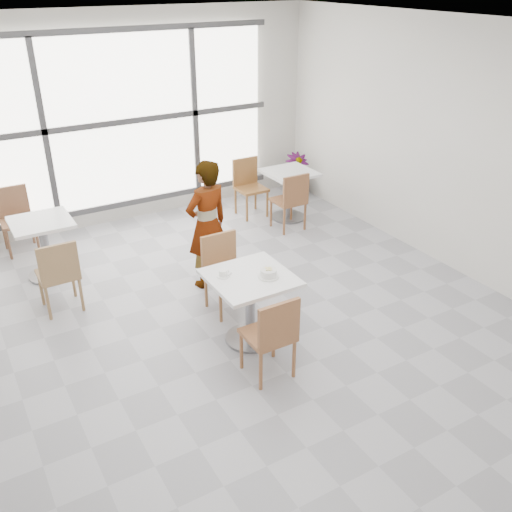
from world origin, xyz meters
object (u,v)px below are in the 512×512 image
person (207,225)px  plant_right (296,175)px  chair_near (272,333)px  bg_chair_right_near (292,198)px  bg_chair_left_far (15,215)px  main_table (250,296)px  bg_table_left (44,240)px  oatmeal_bowl (269,273)px  bg_chair_right_far (249,183)px  coffee_cup (223,274)px  chair_far (224,267)px  bg_table_right (289,188)px  bg_chair_left_near (59,272)px

person → plant_right: (2.57, 1.95, -0.42)m
chair_near → bg_chair_right_near: size_ratio=1.00×
bg_chair_right_near → plant_right: 1.42m
person → bg_chair_left_far: size_ratio=1.79×
person → main_table: bearing=72.3°
main_table → bg_table_left: 2.87m
oatmeal_bowl → bg_chair_right_far: (1.51, 3.05, -0.29)m
bg_chair_right_near → plant_right: bg_chair_right_near is taller
plant_right → coffee_cup: bearing=-133.7°
chair_far → coffee_cup: size_ratio=5.47×
chair_near → coffee_cup: bearing=-82.6°
chair_near → bg_table_left: bearing=-66.1°
coffee_cup → person: 1.20m
chair_near → plant_right: (2.85, 3.85, -0.14)m
main_table → bg_chair_right_far: bearing=60.7°
coffee_cup → person: person is taller
main_table → bg_table_right: (2.10, 2.48, -0.04)m
main_table → oatmeal_bowl: bearing=-34.8°
person → plant_right: size_ratio=2.16×
oatmeal_bowl → bg_table_left: oatmeal_bowl is taller
chair_near → bg_chair_left_near: 2.57m
plant_right → bg_chair_right_far: bearing=-165.7°
bg_table_left → bg_chair_left_near: bg_chair_left_near is taller
chair_near → oatmeal_bowl: size_ratio=4.14×
bg_table_right → bg_chair_right_near: bg_chair_right_near is taller
bg_table_left → bg_chair_right_near: bg_chair_right_near is taller
chair_far → bg_table_left: size_ratio=1.16×
bg_chair_left_far → person: bearing=-50.1°
oatmeal_bowl → bg_chair_left_near: size_ratio=0.24×
chair_far → person: 0.63m
bg_chair_right_far → person: bearing=-131.9°
bg_table_right → bg_chair_right_near: bearing=-119.0°
chair_far → bg_chair_left_far: (-1.73, 2.72, 0.00)m
chair_far → oatmeal_bowl: size_ratio=4.14×
oatmeal_bowl → coffee_cup: (-0.38, 0.24, -0.01)m
oatmeal_bowl → bg_chair_right_near: (1.73, 2.19, -0.29)m
main_table → person: person is taller
chair_far → bg_chair_right_far: same height
bg_chair_left_far → plant_right: 4.39m
oatmeal_bowl → coffee_cup: bearing=147.9°
person → bg_table_right: size_ratio=2.08×
chair_near → bg_table_right: (2.22, 3.11, -0.01)m
bg_chair_right_far → plant_right: (1.07, 0.27, -0.14)m
chair_far → bg_chair_left_near: 1.79m
main_table → bg_chair_right_near: bearing=48.0°
bg_chair_left_near → bg_chair_right_near: size_ratio=1.00×
chair_near → plant_right: 4.79m
bg_table_right → chair_near: bearing=-125.6°
plant_right → bg_chair_left_far: bearing=177.2°
bg_chair_left_near → oatmeal_bowl: bearing=135.9°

